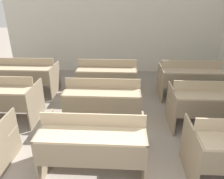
{
  "coord_description": "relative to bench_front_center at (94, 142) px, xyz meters",
  "views": [
    {
      "loc": [
        0.33,
        -1.13,
        2.28
      ],
      "look_at": [
        0.14,
        2.27,
        0.78
      ],
      "focal_mm": 35.0,
      "sensor_mm": 36.0,
      "label": 1
    }
  ],
  "objects": [
    {
      "name": "wall_back",
      "position": [
        0.04,
        4.38,
        1.08
      ],
      "size": [
        6.5,
        0.06,
        3.14
      ],
      "color": "beige",
      "rests_on": "ground_plane"
    },
    {
      "name": "bench_front_center",
      "position": [
        0.0,
        0.0,
        0.0
      ],
      "size": [
        1.35,
        0.79,
        0.9
      ],
      "color": "#7F7059",
      "rests_on": "ground_plane"
    },
    {
      "name": "bench_second_left",
      "position": [
        -1.95,
        1.25,
        0.0
      ],
      "size": [
        1.35,
        0.79,
        0.9
      ],
      "color": "#7F7059",
      "rests_on": "ground_plane"
    },
    {
      "name": "bench_second_center",
      "position": [
        0.01,
        1.24,
        0.0
      ],
      "size": [
        1.35,
        0.79,
        0.9
      ],
      "color": "#7B6B55",
      "rests_on": "ground_plane"
    },
    {
      "name": "bench_second_right",
      "position": [
        1.93,
        1.22,
        0.0
      ],
      "size": [
        1.35,
        0.79,
        0.9
      ],
      "color": "#80705A",
      "rests_on": "ground_plane"
    },
    {
      "name": "bench_third_left",
      "position": [
        -1.94,
        2.49,
        0.0
      ],
      "size": [
        1.35,
        0.79,
        0.9
      ],
      "color": "#7F7059",
      "rests_on": "ground_plane"
    },
    {
      "name": "bench_third_center",
      "position": [
        -0.01,
        2.47,
        0.0
      ],
      "size": [
        1.35,
        0.79,
        0.9
      ],
      "color": "#7A6B54",
      "rests_on": "ground_plane"
    },
    {
      "name": "bench_third_right",
      "position": [
        1.91,
        2.48,
        0.0
      ],
      "size": [
        1.35,
        0.79,
        0.9
      ],
      "color": "#82735C",
      "rests_on": "ground_plane"
    }
  ]
}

